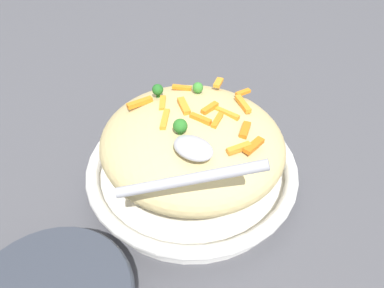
% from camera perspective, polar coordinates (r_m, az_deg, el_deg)
% --- Properties ---
extents(ground_plane, '(2.40, 2.40, 0.00)m').
position_cam_1_polar(ground_plane, '(0.58, -0.00, -5.89)').
color(ground_plane, '#4C4C51').
extents(serving_bowl, '(0.34, 0.34, 0.05)m').
position_cam_1_polar(serving_bowl, '(0.56, -0.00, -4.15)').
color(serving_bowl, white).
rests_on(serving_bowl, ground_plane).
extents(pasta_mound, '(0.28, 0.27, 0.09)m').
position_cam_1_polar(pasta_mound, '(0.52, -0.00, 0.50)').
color(pasta_mound, '#D1BA7A').
rests_on(pasta_mound, serving_bowl).
extents(carrot_piece_0, '(0.03, 0.03, 0.01)m').
position_cam_1_polar(carrot_piece_0, '(0.52, -5.03, 6.65)').
color(carrot_piece_0, orange).
rests_on(carrot_piece_0, pasta_mound).
extents(carrot_piece_1, '(0.02, 0.03, 0.01)m').
position_cam_1_polar(carrot_piece_1, '(0.48, 4.20, 3.89)').
color(carrot_piece_1, orange).
rests_on(carrot_piece_1, pasta_mound).
extents(carrot_piece_2, '(0.02, 0.03, 0.01)m').
position_cam_1_polar(carrot_piece_2, '(0.57, 4.40, 10.14)').
color(carrot_piece_2, orange).
rests_on(carrot_piece_2, pasta_mound).
extents(carrot_piece_3, '(0.02, 0.04, 0.01)m').
position_cam_1_polar(carrot_piece_3, '(0.53, -8.68, 6.81)').
color(carrot_piece_3, orange).
rests_on(carrot_piece_3, pasta_mound).
extents(carrot_piece_4, '(0.02, 0.03, 0.01)m').
position_cam_1_polar(carrot_piece_4, '(0.48, 8.81, 2.35)').
color(carrot_piece_4, orange).
rests_on(carrot_piece_4, pasta_mound).
extents(carrot_piece_5, '(0.02, 0.03, 0.01)m').
position_cam_1_polar(carrot_piece_5, '(0.55, 8.48, 8.47)').
color(carrot_piece_5, orange).
rests_on(carrot_piece_5, pasta_mound).
extents(carrot_piece_6, '(0.04, 0.03, 0.01)m').
position_cam_1_polar(carrot_piece_6, '(0.50, -1.36, 6.30)').
color(carrot_piece_6, orange).
rests_on(carrot_piece_6, pasta_mound).
extents(carrot_piece_7, '(0.03, 0.02, 0.01)m').
position_cam_1_polar(carrot_piece_7, '(0.56, -1.70, 9.37)').
color(carrot_piece_7, orange).
rests_on(carrot_piece_7, pasta_mound).
extents(carrot_piece_8, '(0.03, 0.04, 0.01)m').
position_cam_1_polar(carrot_piece_8, '(0.48, -4.52, 4.11)').
color(carrot_piece_8, orange).
rests_on(carrot_piece_8, pasta_mound).
extents(carrot_piece_9, '(0.03, 0.01, 0.01)m').
position_cam_1_polar(carrot_piece_9, '(0.48, 1.11, 3.95)').
color(carrot_piece_9, orange).
rests_on(carrot_piece_9, pasta_mound).
extents(carrot_piece_10, '(0.02, 0.03, 0.01)m').
position_cam_1_polar(carrot_piece_10, '(0.45, 7.81, -0.68)').
color(carrot_piece_10, orange).
rests_on(carrot_piece_10, pasta_mound).
extents(carrot_piece_11, '(0.01, 0.03, 0.01)m').
position_cam_1_polar(carrot_piece_11, '(0.50, 2.97, 5.97)').
color(carrot_piece_11, orange).
rests_on(carrot_piece_11, pasta_mound).
extents(carrot_piece_12, '(0.01, 0.03, 0.01)m').
position_cam_1_polar(carrot_piece_12, '(0.45, 10.25, -0.24)').
color(carrot_piece_12, orange).
rests_on(carrot_piece_12, pasta_mound).
extents(carrot_piece_13, '(0.04, 0.03, 0.01)m').
position_cam_1_polar(carrot_piece_13, '(0.52, 8.47, 6.61)').
color(carrot_piece_13, orange).
rests_on(carrot_piece_13, pasta_mound).
extents(carrot_piece_14, '(0.04, 0.01, 0.01)m').
position_cam_1_polar(carrot_piece_14, '(0.50, 5.82, 5.10)').
color(carrot_piece_14, orange).
rests_on(carrot_piece_14, pasta_mound).
extents(broccoli_floret_0, '(0.02, 0.02, 0.02)m').
position_cam_1_polar(broccoli_floret_0, '(0.54, 0.97, 9.33)').
color(broccoli_floret_0, '#377928').
rests_on(broccoli_floret_0, pasta_mound).
extents(broccoli_floret_1, '(0.02, 0.02, 0.02)m').
position_cam_1_polar(broccoli_floret_1, '(0.45, -1.97, 2.97)').
color(broccoli_floret_1, '#296820').
rests_on(broccoli_floret_1, pasta_mound).
extents(broccoli_floret_2, '(0.02, 0.02, 0.02)m').
position_cam_1_polar(broccoli_floret_2, '(0.54, -5.72, 8.94)').
color(broccoli_floret_2, '#205B1C').
rests_on(broccoli_floret_2, pasta_mound).
extents(serving_spoon, '(0.14, 0.13, 0.07)m').
position_cam_1_polar(serving_spoon, '(0.40, -0.06, -2.38)').
color(serving_spoon, '#B7B7BC').
rests_on(serving_spoon, pasta_mound).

